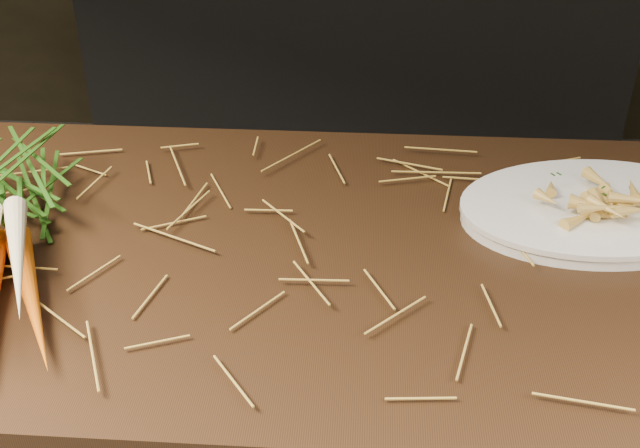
{
  "coord_description": "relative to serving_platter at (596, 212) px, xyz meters",
  "views": [
    {
      "loc": [
        0.36,
        -0.59,
        1.51
      ],
      "look_at": [
        0.3,
        0.26,
        0.96
      ],
      "focal_mm": 45.0,
      "sensor_mm": 36.0,
      "label": 1
    }
  ],
  "objects": [
    {
      "name": "roasted_veg_heap",
      "position": [
        0.0,
        0.0,
        0.03
      ],
      "size": [
        0.21,
        0.17,
        0.04
      ],
      "primitive_type": null,
      "rotation": [
        0.0,
        0.0,
        0.17
      ],
      "color": "gold",
      "rests_on": "serving_platter"
    },
    {
      "name": "serving_platter",
      "position": [
        0.0,
        0.0,
        0.0
      ],
      "size": [
        0.42,
        0.32,
        0.02
      ],
      "primitive_type": null,
      "rotation": [
        0.0,
        0.0,
        0.17
      ],
      "color": "white",
      "rests_on": "main_counter"
    },
    {
      "name": "straw_bedding",
      "position": [
        -0.68,
        -0.1,
        -0.0
      ],
      "size": [
        1.4,
        0.6,
        0.02
      ],
      "primitive_type": null,
      "color": "#AC8533",
      "rests_on": "main_counter"
    },
    {
      "name": "back_counter",
      "position": [
        -0.38,
        1.78,
        -0.49
      ],
      "size": [
        1.82,
        0.62,
        0.84
      ],
      "color": "black",
      "rests_on": "ground"
    }
  ]
}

